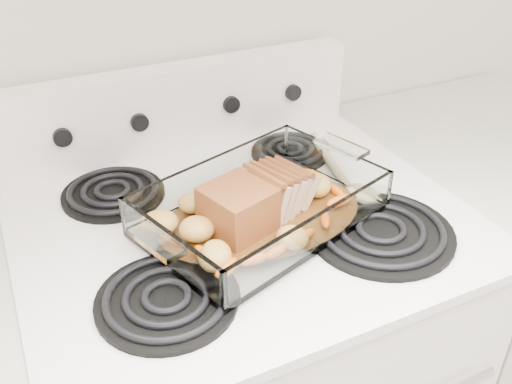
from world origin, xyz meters
name	(u,v)px	position (x,y,z in m)	size (l,w,h in m)	color
electric_range	(243,381)	(0.00, 1.66, 0.48)	(0.78, 0.70, 1.12)	white
counter_right	(469,296)	(0.67, 1.66, 0.47)	(0.58, 0.68, 0.93)	beige
baking_dish	(261,211)	(0.02, 1.61, 0.96)	(0.39, 0.26, 0.07)	white
pork_roast	(250,201)	(0.00, 1.61, 0.99)	(0.21, 0.10, 0.08)	brown
roast_vegetables	(251,199)	(0.02, 1.64, 0.97)	(0.33, 0.18, 0.04)	#CE6211
wooden_spoon	(348,179)	(0.23, 1.66, 0.95)	(0.08, 0.29, 0.02)	beige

